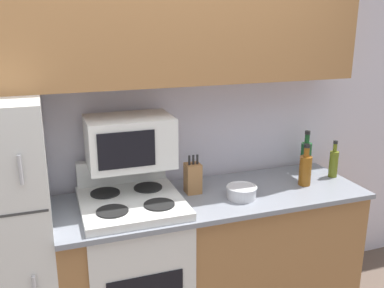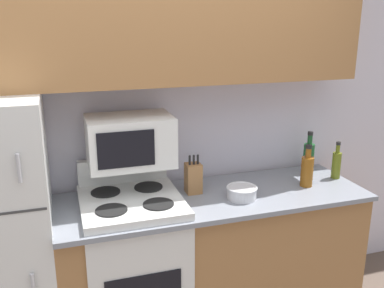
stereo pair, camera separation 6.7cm
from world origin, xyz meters
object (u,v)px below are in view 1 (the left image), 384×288
at_px(bowl, 242,192).
at_px(bottle_olive_oil, 334,163).
at_px(microwave, 130,141).
at_px(bottle_wine_green, 306,156).
at_px(bottle_whiskey, 305,169).
at_px(stove, 134,268).
at_px(knife_block, 193,178).

relative_size(bowl, bottle_olive_oil, 0.73).
bearing_deg(microwave, bottle_olive_oil, -4.28).
xyz_separation_m(bottle_wine_green, bottle_whiskey, (-0.15, -0.22, -0.01)).
height_order(stove, bottle_wine_green, bottle_wine_green).
bearing_deg(knife_block, bottle_wine_green, 6.61).
bearing_deg(bowl, bottle_whiskey, 7.03).
bearing_deg(stove, knife_block, 10.74).
bearing_deg(bottle_wine_green, knife_block, -173.39).
relative_size(bottle_olive_oil, bottle_whiskey, 0.93).
distance_m(bowl, bottle_wine_green, 0.71).
bearing_deg(bottle_whiskey, knife_block, 170.74).
relative_size(microwave, bottle_whiskey, 1.79).
bearing_deg(bowl, bottle_wine_green, 23.93).
height_order(bottle_wine_green, bottle_olive_oil, bottle_wine_green).
xyz_separation_m(bottle_olive_oil, bottle_whiskey, (-0.27, -0.07, 0.01)).
xyz_separation_m(bowl, bottle_whiskey, (0.49, 0.06, 0.07)).
bearing_deg(bottle_wine_green, bottle_olive_oil, -53.10).
relative_size(stove, microwave, 2.21).
bearing_deg(bottle_olive_oil, bottle_whiskey, -166.43).
bearing_deg(stove, bottle_wine_green, 7.92).
distance_m(bowl, bottle_whiskey, 0.50).
relative_size(knife_block, bottle_whiskey, 0.90).
bearing_deg(bottle_whiskey, bowl, -172.97).
bearing_deg(knife_block, bowl, -35.61).
distance_m(knife_block, bottle_wine_green, 0.90).
xyz_separation_m(knife_block, bottle_whiskey, (0.74, -0.12, 0.01)).
bearing_deg(microwave, stove, -102.59).
bearing_deg(knife_block, bottle_whiskey, -9.26).
bearing_deg(knife_block, stove, -169.26).
bearing_deg(stove, bottle_whiskey, -2.15).
bearing_deg(knife_block, microwave, 172.63).
relative_size(knife_block, bottle_olive_oil, 0.96).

